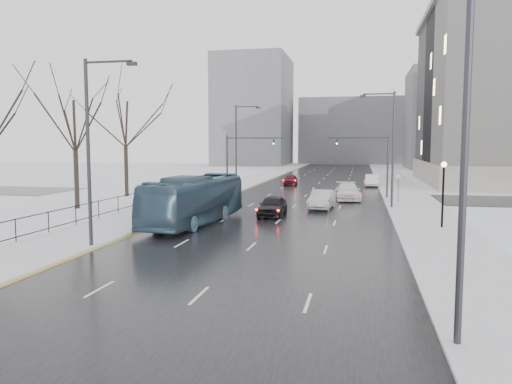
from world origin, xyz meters
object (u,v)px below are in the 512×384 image
Objects in this scene: no_uturn_sign at (398,179)px; sedan_right_far at (348,191)px; tree_park_d at (78,210)px; mast_signal_right at (377,158)px; streetlight_l_far at (238,143)px; sedan_right_near at (322,199)px; streetlight_r_near at (456,143)px; bus at (195,200)px; mast_signal_left at (237,158)px; tree_park_e at (127,197)px; streetlight_l_near at (92,143)px; lamppost_r_mid at (443,185)px; sedan_center_far at (291,180)px; sedan_right_distant at (372,180)px; sedan_center_near at (273,206)px; streetlight_r_mid at (390,143)px.

sedan_right_far is (-4.70, 1.99, -1.42)m from no_uturn_sign.
mast_signal_right is at bearing 29.12° from tree_park_d.
mast_signal_right is at bearing -14.48° from streetlight_l_far.
tree_park_d reaches higher than sedan_right_near.
streetlight_r_near reaches higher than bus.
streetlight_l_far is 4.36m from mast_signal_left.
no_uturn_sign is at bearing -13.60° from mast_signal_left.
mast_signal_right reaches higher than sedan_right_near.
mast_signal_left is at bearing 180.00° from mast_signal_right.
tree_park_e is 2.34× the size of sedan_right_far.
no_uturn_sign is at bearing 88.26° from streetlight_r_near.
streetlight_l_far is at bearing 90.00° from streetlight_l_near.
tree_park_d is at bearing -162.27° from sedan_right_near.
lamppost_r_mid is 0.74× the size of sedan_right_far.
sedan_center_far is at bearing 66.44° from streetlight_l_far.
bus is at bearing -107.65° from sedan_right_distant.
mast_signal_right is at bearing 91.27° from streetlight_r_near.
streetlight_l_far is 2.34× the size of lamppost_r_mid.
mast_signal_left reaches higher than sedan_right_near.
no_uturn_sign is at bearing 45.97° from sedan_center_near.
mast_signal_right is 1.13× the size of sedan_right_far.
mast_signal_left is 1.38× the size of sedan_right_distant.
streetlight_r_near is 36.48m from sedan_right_far.
streetlight_l_near is at bearing -98.38° from sedan_center_far.
sedan_right_distant is at bearing 90.50° from mast_signal_right.
bus is 2.59× the size of sedan_center_near.
bus is at bearing 126.08° from streetlight_r_near.
streetlight_l_near is at bearing -118.60° from sedan_center_near.
sedan_right_distant is (15.37, 10.59, -4.80)m from streetlight_l_far.
lamppost_r_mid is 14.13m from no_uturn_sign.
tree_park_e is at bearing 92.29° from tree_park_d.
sedan_center_near is at bearing -119.10° from sedan_right_far.
mast_signal_right is (-0.84, 8.00, -1.51)m from streetlight_r_mid.
bus is (2.67, -23.25, -3.90)m from streetlight_l_far.
streetlight_r_near reaches higher than tree_park_d.
streetlight_l_far reaches higher than mast_signal_left.
streetlight_r_mid is (26.37, -4.00, 5.62)m from tree_park_e.
streetlight_r_mid is at bearing -36.30° from streetlight_l_far.
tree_park_e is 2.76× the size of sedan_right_near.
sedan_right_near is (-5.64, 28.57, -4.77)m from streetlight_r_near.
sedan_right_far is 18.53m from sedan_center_far.
no_uturn_sign is 0.58× the size of sedan_center_near.
streetlight_r_mid is 23.12m from sedan_right_distant.
no_uturn_sign is (17.37, 24.00, -3.32)m from streetlight_l_near.
streetlight_l_far is (0.00, 32.00, 0.00)m from streetlight_l_near.
sedan_center_far is at bearing -177.66° from sedan_right_distant.
sedan_center_far is 10.70m from sedan_right_distant.
no_uturn_sign is at bearing -64.89° from mast_signal_right.
tree_park_e reaches higher than bus.
sedan_center_far is at bearing 117.20° from streetlight_r_mid.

